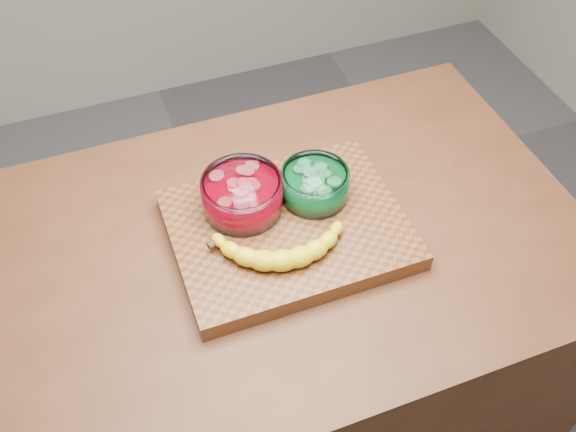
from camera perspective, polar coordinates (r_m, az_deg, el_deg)
name	(u,v)px	position (r m, az deg, el deg)	size (l,w,h in m)	color
ground	(288,424)	(2.05, 0.00, -17.99)	(3.50, 3.50, 0.00)	#515155
counter	(288,349)	(1.65, 0.00, -11.78)	(1.20, 0.80, 0.90)	#522D18
cutting_board	(288,229)	(1.26, 0.00, -1.20)	(0.45, 0.35, 0.04)	brown
bowl_red	(242,195)	(1.25, -4.08, 1.87)	(0.16, 0.16, 0.07)	white
bowl_green	(315,184)	(1.28, 2.39, 2.82)	(0.14, 0.14, 0.06)	white
banana	(282,242)	(1.19, -0.58, -2.32)	(0.28, 0.15, 0.04)	gold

